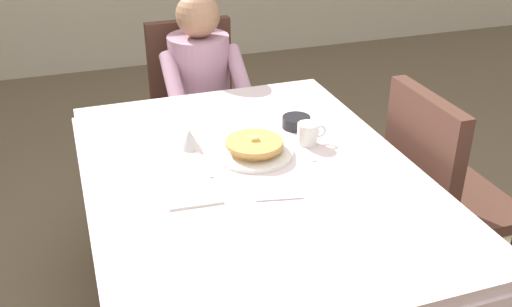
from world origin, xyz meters
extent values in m
cube|color=silver|center=(0.00, 0.00, 0.72)|extent=(1.10, 1.50, 0.04)
cube|color=silver|center=(0.00, 0.76, 0.61)|extent=(1.10, 0.01, 0.18)
cube|color=silver|center=(-0.56, 0.00, 0.61)|extent=(0.01, 1.50, 0.18)
cube|color=silver|center=(0.56, 0.00, 0.61)|extent=(0.01, 1.50, 0.18)
cylinder|color=brown|center=(-0.47, 0.67, 0.35)|extent=(0.07, 0.07, 0.70)
cylinder|color=brown|center=(0.47, 0.67, 0.35)|extent=(0.07, 0.07, 0.70)
cube|color=#4C2D23|center=(0.07, 1.07, 0.42)|extent=(0.44, 0.44, 0.05)
cube|color=#4C2D23|center=(0.07, 1.27, 0.69)|extent=(0.44, 0.06, 0.48)
cylinder|color=#2D2319|center=(0.25, 0.89, 0.20)|extent=(0.04, 0.04, 0.40)
cylinder|color=#2D2319|center=(-0.11, 0.89, 0.20)|extent=(0.04, 0.04, 0.40)
cylinder|color=#2D2319|center=(0.25, 1.25, 0.20)|extent=(0.04, 0.04, 0.40)
cylinder|color=#2D2319|center=(-0.11, 1.25, 0.20)|extent=(0.04, 0.04, 0.40)
cylinder|color=#B2849E|center=(0.07, 1.05, 0.68)|extent=(0.30, 0.30, 0.46)
sphere|color=#A37556|center=(0.07, 1.03, 1.02)|extent=(0.21, 0.21, 0.21)
cylinder|color=#B2849E|center=(0.23, 0.91, 0.75)|extent=(0.08, 0.29, 0.23)
cylinder|color=#B2849E|center=(-0.09, 0.91, 0.75)|extent=(0.08, 0.29, 0.23)
cylinder|color=#383D51|center=(0.15, 0.87, 0.23)|extent=(0.10, 0.10, 0.45)
cylinder|color=#383D51|center=(-0.01, 0.87, 0.23)|extent=(0.10, 0.10, 0.45)
cube|color=#4C2D23|center=(0.87, 0.00, 0.42)|extent=(0.44, 0.44, 0.05)
cube|color=#4C2D23|center=(0.67, 0.00, 0.69)|extent=(0.06, 0.44, 0.48)
cylinder|color=#2D2319|center=(1.05, 0.18, 0.20)|extent=(0.04, 0.04, 0.40)
cylinder|color=#2D2319|center=(1.05, -0.18, 0.20)|extent=(0.04, 0.04, 0.40)
cylinder|color=#2D2319|center=(0.69, 0.18, 0.20)|extent=(0.04, 0.04, 0.40)
cylinder|color=#2D2319|center=(0.69, -0.18, 0.20)|extent=(0.04, 0.04, 0.40)
cylinder|color=white|center=(0.04, 0.12, 0.75)|extent=(0.28, 0.28, 0.02)
cylinder|color=tan|center=(0.04, 0.12, 0.76)|extent=(0.17, 0.17, 0.02)
cylinder|color=tan|center=(0.05, 0.12, 0.78)|extent=(0.20, 0.20, 0.01)
cylinder|color=tan|center=(0.04, 0.11, 0.79)|extent=(0.20, 0.20, 0.01)
cube|color=#F4E072|center=(0.04, 0.12, 0.81)|extent=(0.03, 0.03, 0.01)
cylinder|color=white|center=(0.25, 0.13, 0.78)|extent=(0.08, 0.08, 0.08)
torus|color=white|center=(0.30, 0.13, 0.79)|extent=(0.05, 0.01, 0.05)
cylinder|color=black|center=(0.27, 0.28, 0.76)|extent=(0.11, 0.11, 0.04)
cone|color=silver|center=(-0.17, 0.24, 0.78)|extent=(0.08, 0.08, 0.07)
cube|color=silver|center=(-0.15, 0.10, 0.74)|extent=(0.02, 0.18, 0.00)
cube|color=silver|center=(0.23, 0.10, 0.74)|extent=(0.02, 0.20, 0.00)
cube|color=silver|center=(0.02, -0.19, 0.74)|extent=(0.15, 0.04, 0.00)
cube|color=white|center=(-0.23, -0.09, 0.74)|extent=(0.18, 0.13, 0.01)
camera|label=1|loc=(-0.55, -1.65, 1.74)|focal=41.37mm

